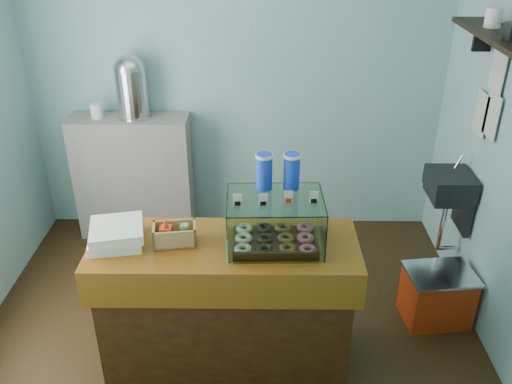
{
  "coord_description": "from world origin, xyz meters",
  "views": [
    {
      "loc": [
        0.22,
        -2.93,
        2.69
      ],
      "look_at": [
        0.19,
        -0.15,
        1.2
      ],
      "focal_mm": 38.0,
      "sensor_mm": 36.0,
      "label": 1
    }
  ],
  "objects_px": {
    "counter": "(226,303)",
    "display_case": "(275,216)",
    "red_cooler": "(437,296)",
    "coffee_urn": "(131,85)"
  },
  "relations": [
    {
      "from": "display_case",
      "to": "coffee_urn",
      "type": "xyz_separation_m",
      "value": [
        -1.14,
        1.55,
        0.3
      ]
    },
    {
      "from": "display_case",
      "to": "red_cooler",
      "type": "bearing_deg",
      "value": 15.23
    },
    {
      "from": "counter",
      "to": "display_case",
      "type": "xyz_separation_m",
      "value": [
        0.3,
        0.04,
        0.62
      ]
    },
    {
      "from": "coffee_urn",
      "to": "red_cooler",
      "type": "bearing_deg",
      "value": -27.26
    },
    {
      "from": "display_case",
      "to": "red_cooler",
      "type": "distance_m",
      "value": 1.51
    },
    {
      "from": "counter",
      "to": "coffee_urn",
      "type": "xyz_separation_m",
      "value": [
        -0.84,
        1.59,
        0.92
      ]
    },
    {
      "from": "coffee_urn",
      "to": "display_case",
      "type": "bearing_deg",
      "value": -53.57
    },
    {
      "from": "coffee_urn",
      "to": "red_cooler",
      "type": "distance_m",
      "value": 2.86
    },
    {
      "from": "counter",
      "to": "coffee_urn",
      "type": "distance_m",
      "value": 2.02
    },
    {
      "from": "counter",
      "to": "red_cooler",
      "type": "distance_m",
      "value": 1.55
    }
  ]
}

